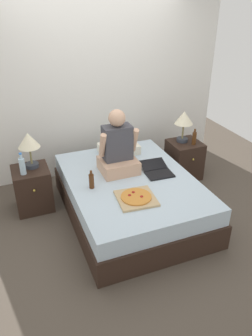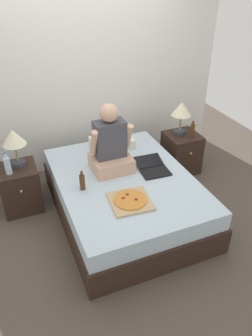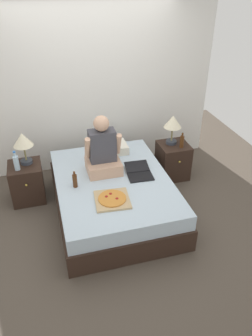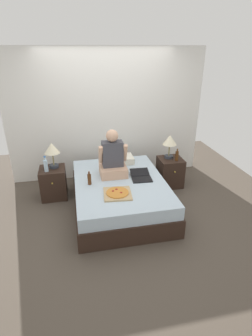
# 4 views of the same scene
# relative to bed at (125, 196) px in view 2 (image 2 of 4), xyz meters

# --- Properties ---
(ground_plane) EXTENTS (5.83, 5.83, 0.00)m
(ground_plane) POSITION_rel_bed_xyz_m (0.00, 0.00, -0.25)
(ground_plane) COLOR #4C4238
(wall_back) EXTENTS (3.83, 0.12, 2.50)m
(wall_back) POSITION_rel_bed_xyz_m (0.00, 1.35, 1.00)
(wall_back) COLOR silver
(wall_back) RESTS_ON ground
(bed) EXTENTS (1.48, 1.99, 0.51)m
(bed) POSITION_rel_bed_xyz_m (0.00, 0.00, 0.00)
(bed) COLOR black
(bed) RESTS_ON ground
(nightstand_left) EXTENTS (0.44, 0.47, 0.55)m
(nightstand_left) POSITION_rel_bed_xyz_m (-1.09, 0.58, 0.03)
(nightstand_left) COLOR black
(nightstand_left) RESTS_ON ground
(lamp_on_left_nightstand) EXTENTS (0.26, 0.26, 0.45)m
(lamp_on_left_nightstand) POSITION_rel_bed_xyz_m (-1.05, 0.63, 0.63)
(lamp_on_left_nightstand) COLOR #333842
(lamp_on_left_nightstand) RESTS_ON nightstand_left
(water_bottle) EXTENTS (0.07, 0.07, 0.28)m
(water_bottle) POSITION_rel_bed_xyz_m (-1.17, 0.49, 0.42)
(water_bottle) COLOR silver
(water_bottle) RESTS_ON nightstand_left
(nightstand_right) EXTENTS (0.44, 0.47, 0.55)m
(nightstand_right) POSITION_rel_bed_xyz_m (1.09, 0.58, 0.03)
(nightstand_right) COLOR black
(nightstand_right) RESTS_ON ground
(lamp_on_right_nightstand) EXTENTS (0.26, 0.26, 0.45)m
(lamp_on_right_nightstand) POSITION_rel_bed_xyz_m (1.06, 0.63, 0.63)
(lamp_on_right_nightstand) COLOR #333842
(lamp_on_right_nightstand) RESTS_ON nightstand_right
(beer_bottle) EXTENTS (0.06, 0.06, 0.23)m
(beer_bottle) POSITION_rel_bed_xyz_m (1.16, 0.48, 0.40)
(beer_bottle) COLOR #512D14
(beer_bottle) RESTS_ON nightstand_right
(pillow) EXTENTS (0.52, 0.34, 0.12)m
(pillow) POSITION_rel_bed_xyz_m (0.12, 0.71, 0.32)
(pillow) COLOR silver
(pillow) RESTS_ON bed
(person_seated) EXTENTS (0.47, 0.40, 0.78)m
(person_seated) POSITION_rel_bed_xyz_m (-0.07, 0.24, 0.54)
(person_seated) COLOR tan
(person_seated) RESTS_ON bed
(laptop) EXTENTS (0.34, 0.43, 0.07)m
(laptop) POSITION_rel_bed_xyz_m (0.36, 0.01, 0.28)
(laptop) COLOR black
(laptop) RESTS_ON bed
(pizza_box) EXTENTS (0.43, 0.43, 0.05)m
(pizza_box) POSITION_rel_bed_xyz_m (-0.11, -0.43, 0.28)
(pizza_box) COLOR tan
(pizza_box) RESTS_ON bed
(beer_bottle_on_bed) EXTENTS (0.06, 0.06, 0.22)m
(beer_bottle_on_bed) POSITION_rel_bed_xyz_m (-0.49, -0.03, 0.35)
(beer_bottle_on_bed) COLOR #4C2811
(beer_bottle_on_bed) RESTS_ON bed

